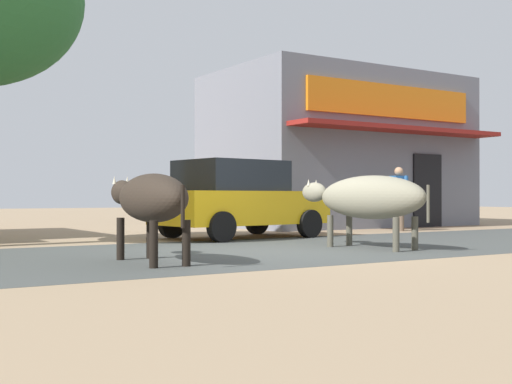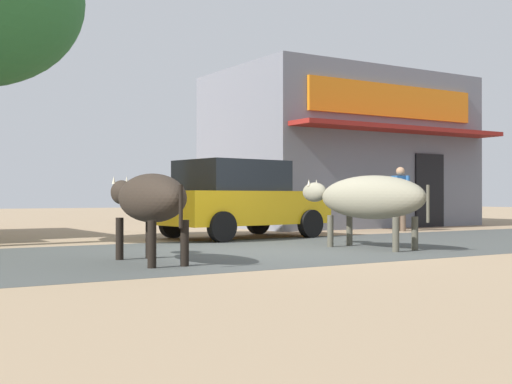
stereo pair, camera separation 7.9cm
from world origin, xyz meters
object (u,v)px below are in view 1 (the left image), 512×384
Objects in this scene: parked_hatchback_car at (238,199)px; pedestrian_by_shop at (399,193)px; cow_near_brown at (150,199)px; cow_far_dark at (368,198)px.

parked_hatchback_car reaches higher than pedestrian_by_shop.
pedestrian_by_shop is (4.95, 0.28, 0.12)m from parked_hatchback_car.
cow_near_brown is at bearing -153.98° from pedestrian_by_shop.
cow_near_brown is at bearing -175.89° from cow_far_dark.
pedestrian_by_shop is at bearing 41.00° from cow_far_dark.
parked_hatchback_car is 2.34× the size of pedestrian_by_shop.
cow_near_brown is at bearing -133.42° from parked_hatchback_car.
cow_near_brown is 9.68m from pedestrian_by_shop.
pedestrian_by_shop is at bearing 26.02° from cow_near_brown.
cow_near_brown is 4.17m from cow_far_dark.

